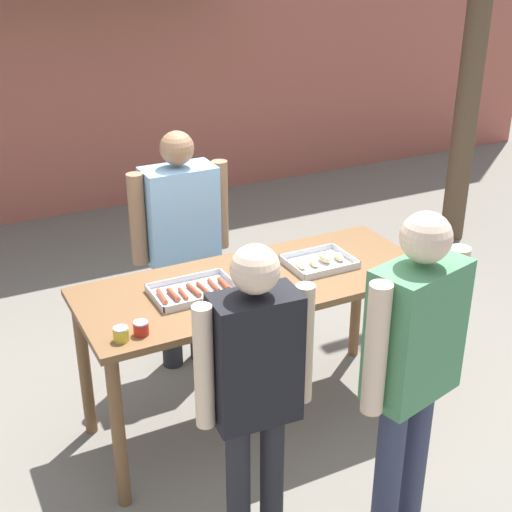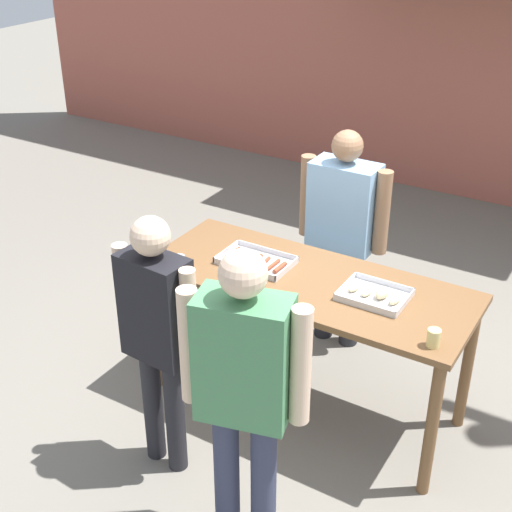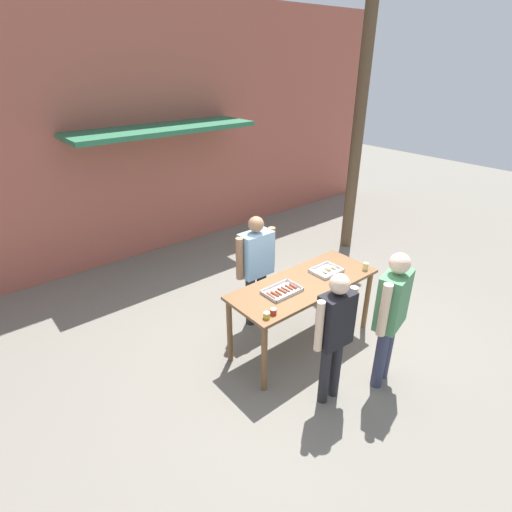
{
  "view_description": "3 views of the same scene",
  "coord_description": "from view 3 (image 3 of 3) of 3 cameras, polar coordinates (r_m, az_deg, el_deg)",
  "views": [
    {
      "loc": [
        -1.62,
        -3.19,
        2.76
      ],
      "look_at": [
        0.0,
        0.0,
        1.1
      ],
      "focal_mm": 50.0,
      "sensor_mm": 36.0,
      "label": 1
    },
    {
      "loc": [
        1.66,
        -3.34,
        3.1
      ],
      "look_at": [
        -0.38,
        0.01,
        1.0
      ],
      "focal_mm": 50.0,
      "sensor_mm": 36.0,
      "label": 2
    },
    {
      "loc": [
        -3.23,
        -2.97,
        3.5
      ],
      "look_at": [
        -0.14,
        0.79,
        1.06
      ],
      "focal_mm": 28.0,
      "sensor_mm": 36.0,
      "label": 3
    }
  ],
  "objects": [
    {
      "name": "ground_plane",
      "position": [
        5.61,
        6.37,
        -12.16
      ],
      "size": [
        24.0,
        24.0,
        0.0
      ],
      "primitive_type": "plane",
      "color": "slate"
    },
    {
      "name": "building_facade_back",
      "position": [
        7.77,
        -14.93,
        16.54
      ],
      "size": [
        12.0,
        1.11,
        4.5
      ],
      "color": "#A85647",
      "rests_on": "ground"
    },
    {
      "name": "serving_table",
      "position": [
        5.14,
        6.83,
        -4.96
      ],
      "size": [
        2.01,
        0.79,
        0.95
      ],
      "color": "brown",
      "rests_on": "ground"
    },
    {
      "name": "food_tray_sausages",
      "position": [
        4.84,
        3.71,
        -5.04
      ],
      "size": [
        0.45,
        0.3,
        0.04
      ],
      "color": "silver",
      "rests_on": "serving_table"
    },
    {
      "name": "food_tray_buns",
      "position": [
        5.36,
        10.05,
        -2.05
      ],
      "size": [
        0.38,
        0.3,
        0.07
      ],
      "color": "silver",
      "rests_on": "serving_table"
    },
    {
      "name": "condiment_jar_mustard",
      "position": [
        4.38,
        1.53,
        -8.47
      ],
      "size": [
        0.08,
        0.08,
        0.07
      ],
      "color": "gold",
      "rests_on": "serving_table"
    },
    {
      "name": "condiment_jar_ketchup",
      "position": [
        4.44,
        2.48,
        -7.93
      ],
      "size": [
        0.08,
        0.08,
        0.07
      ],
      "color": "#B22319",
      "rests_on": "serving_table"
    },
    {
      "name": "beer_cup",
      "position": [
        5.51,
        15.37,
        -1.44
      ],
      "size": [
        0.07,
        0.07,
        0.1
      ],
      "color": "#DBC67A",
      "rests_on": "serving_table"
    },
    {
      "name": "person_server_behind_table",
      "position": [
        5.49,
        0.0,
        -0.94
      ],
      "size": [
        0.66,
        0.25,
        1.64
      ],
      "rotation": [
        0.0,
        0.0,
        0.0
      ],
      "color": "#232328",
      "rests_on": "ground"
    },
    {
      "name": "person_customer_holding_hotdog",
      "position": [
        4.3,
        11.19,
        -10.13
      ],
      "size": [
        0.55,
        0.23,
        1.61
      ],
      "rotation": [
        0.0,
        0.0,
        3.07
      ],
      "color": "#232328",
      "rests_on": "ground"
    },
    {
      "name": "person_customer_with_cup",
      "position": [
        4.66,
        18.76,
        -7.33
      ],
      "size": [
        0.62,
        0.34,
        1.7
      ],
      "rotation": [
        0.0,
        0.0,
        3.39
      ],
      "color": "#333851",
      "rests_on": "ground"
    },
    {
      "name": "utility_pole",
      "position": [
        7.79,
        14.72,
        19.89
      ],
      "size": [
        1.1,
        0.22,
        5.22
      ],
      "color": "brown",
      "rests_on": "ground"
    }
  ]
}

